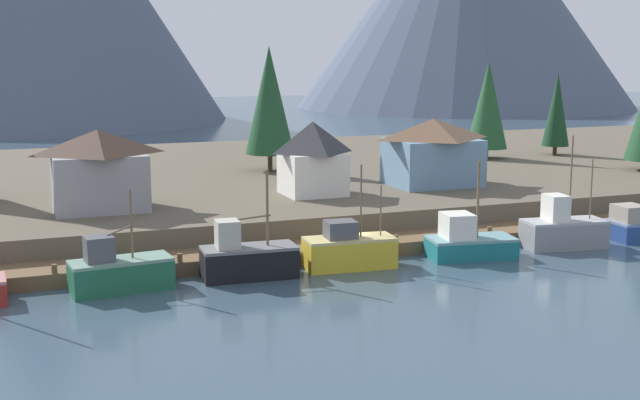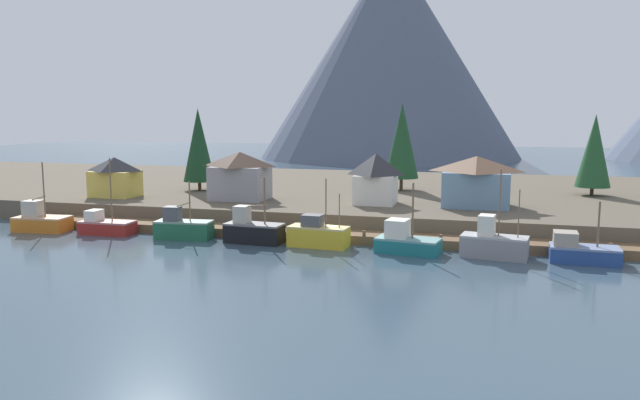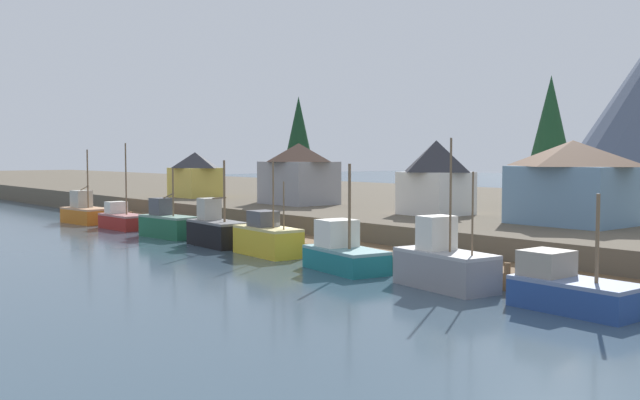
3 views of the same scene
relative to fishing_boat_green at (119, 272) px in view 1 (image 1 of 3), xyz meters
The scene contains 14 objects.
ground_plane 27.19m from the fishing_boat_green, 53.20° to the left, with size 400.00×400.00×1.00m, color #384C5B.
dock 16.69m from the fishing_boat_green, 12.88° to the left, with size 80.00×4.00×1.60m.
shoreline_bank 37.44m from the fishing_boat_green, 64.27° to the left, with size 400.00×56.00×2.50m, color brown.
fishing_boat_green is the anchor object (origin of this frame).
fishing_boat_black 8.37m from the fishing_boat_green, ahead, with size 6.41×3.05×7.22m.
fishing_boat_yellow 15.69m from the fishing_boat_green, ahead, with size 6.44×3.07×7.24m.
fishing_boat_teal 24.96m from the fishing_boat_green, ahead, with size 6.64×3.94×7.10m.
fishing_boat_grey 33.43m from the fishing_boat_green, ahead, with size 6.56×3.54×8.64m.
house_white 24.99m from the fishing_boat_green, 39.69° to the left, with size 5.29×5.13×6.42m.
house_blue 35.74m from the fishing_boat_green, 28.12° to the left, with size 8.36×6.53×6.25m.
house_grey 15.62m from the fishing_boat_green, 87.44° to the left, with size 7.48×5.94×6.38m.
conifer_mid_left 57.25m from the fishing_boat_green, 34.45° to the left, with size 4.77×4.77×11.36m.
conifer_mid_right 65.39m from the fishing_boat_green, 29.63° to the left, with size 3.26×3.26×9.84m.
conifer_back_left 38.17m from the fishing_boat_green, 57.52° to the left, with size 5.13×5.13×12.98m.
Camera 1 is at (-22.70, -53.73, 14.86)m, focal length 46.96 mm.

